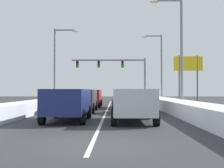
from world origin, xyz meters
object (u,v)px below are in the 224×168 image
at_px(suv_white_right_lane_third, 124,97).
at_px(street_lamp_right_mid, 159,63).
at_px(traffic_light_gantry, 119,69).
at_px(sedan_black_right_lane_second, 131,102).
at_px(suv_navy_center_lane_nearest, 68,102).
at_px(suv_silver_right_lane_nearest, 133,102).
at_px(street_lamp_left_mid, 58,60).
at_px(street_lamp_right_near, 177,44).
at_px(roadside_sign_right, 188,69).
at_px(suv_charcoal_center_lane_second, 82,98).
at_px(suv_red_center_lane_third, 91,96).

distance_m(suv_white_right_lane_third, street_lamp_right_mid, 11.88).
bearing_deg(traffic_light_gantry, sedan_black_right_lane_second, -88.21).
distance_m(suv_navy_center_lane_nearest, street_lamp_right_mid, 23.71).
bearing_deg(suv_silver_right_lane_nearest, suv_white_right_lane_third, 90.36).
relative_size(sedan_black_right_lane_second, suv_white_right_lane_third, 0.92).
distance_m(sedan_black_right_lane_second, street_lamp_left_mid, 13.43).
bearing_deg(suv_navy_center_lane_nearest, street_lamp_right_near, 48.39).
relative_size(suv_silver_right_lane_nearest, roadside_sign_right, 0.89).
height_order(sedan_black_right_lane_second, suv_charcoal_center_lane_second, suv_charcoal_center_lane_second).
relative_size(street_lamp_right_mid, roadside_sign_right, 1.57).
relative_size(suv_white_right_lane_third, roadside_sign_right, 0.89).
distance_m(suv_silver_right_lane_nearest, street_lamp_left_mid, 18.60).
height_order(suv_navy_center_lane_nearest, suv_charcoal_center_lane_second, same).
bearing_deg(street_lamp_right_mid, traffic_light_gantry, 134.36).
height_order(suv_red_center_lane_third, traffic_light_gantry, traffic_light_gantry).
xyz_separation_m(sedan_black_right_lane_second, suv_charcoal_center_lane_second, (-3.67, 0.96, 0.25)).
bearing_deg(sedan_black_right_lane_second, suv_red_center_lane_third, 113.44).
distance_m(traffic_light_gantry, street_lamp_right_near, 19.18).
bearing_deg(suv_red_center_lane_third, street_lamp_right_near, -37.57).
relative_size(sedan_black_right_lane_second, traffic_light_gantry, 0.42).
height_order(traffic_light_gantry, street_lamp_right_mid, street_lamp_right_mid).
distance_m(street_lamp_right_mid, roadside_sign_right, 5.20).
xyz_separation_m(sedan_black_right_lane_second, suv_red_center_lane_third, (-3.62, 8.34, 0.25)).
distance_m(suv_silver_right_lane_nearest, street_lamp_right_mid, 23.27).
xyz_separation_m(suv_silver_right_lane_nearest, suv_red_center_lane_third, (-3.35, 14.62, 0.00)).
distance_m(suv_red_center_lane_third, traffic_light_gantry, 13.74).
bearing_deg(suv_charcoal_center_lane_second, roadside_sign_right, 45.70).
relative_size(sedan_black_right_lane_second, suv_navy_center_lane_nearest, 0.92).
distance_m(suv_charcoal_center_lane_second, traffic_light_gantry, 20.83).
height_order(suv_charcoal_center_lane_second, street_lamp_left_mid, street_lamp_left_mid).
height_order(sedan_black_right_lane_second, street_lamp_right_mid, street_lamp_right_mid).
height_order(suv_navy_center_lane_nearest, street_lamp_right_near, street_lamp_right_near).
xyz_separation_m(sedan_black_right_lane_second, suv_white_right_lane_third, (-0.34, 6.03, 0.25)).
height_order(suv_silver_right_lane_nearest, suv_navy_center_lane_nearest, same).
relative_size(street_lamp_left_mid, roadside_sign_right, 1.50).
relative_size(suv_white_right_lane_third, street_lamp_left_mid, 0.59).
distance_m(suv_navy_center_lane_nearest, suv_charcoal_center_lane_second, 6.76).
distance_m(suv_charcoal_center_lane_second, street_lamp_right_near, 8.82).
bearing_deg(suv_white_right_lane_third, suv_silver_right_lane_nearest, -89.64).
bearing_deg(suv_charcoal_center_lane_second, street_lamp_left_mid, 110.84).
bearing_deg(roadside_sign_right, suv_red_center_lane_third, -161.78).
xyz_separation_m(street_lamp_right_near, roadside_sign_right, (3.08, 9.20, -1.32)).
relative_size(suv_silver_right_lane_nearest, suv_navy_center_lane_nearest, 1.00).
relative_size(suv_navy_center_lane_nearest, roadside_sign_right, 0.89).
bearing_deg(street_lamp_right_near, suv_charcoal_center_lane_second, -167.63).
relative_size(suv_white_right_lane_third, street_lamp_right_near, 0.54).
relative_size(traffic_light_gantry, street_lamp_right_mid, 1.23).
xyz_separation_m(suv_silver_right_lane_nearest, suv_charcoal_center_lane_second, (-3.41, 7.24, 0.00)).
height_order(suv_white_right_lane_third, street_lamp_right_near, street_lamp_right_near).
height_order(suv_silver_right_lane_nearest, street_lamp_left_mid, street_lamp_left_mid).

